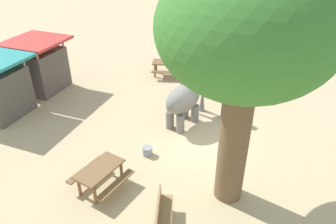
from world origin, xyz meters
TOP-DOWN VIEW (x-y plane):
  - ground_plane at (0.00, 0.00)m, footprint 60.00×60.00m
  - elephant at (1.34, 1.06)m, footprint 2.55×1.86m
  - person_handler at (2.19, -0.32)m, footprint 0.43×0.34m
  - shade_tree_main at (-2.13, -1.42)m, footprint 4.65×4.26m
  - wooden_bench at (-3.97, -0.01)m, footprint 1.46×0.80m
  - picnic_table_near at (5.46, 3.55)m, footprint 1.84×1.85m
  - picnic_table_far at (-3.28, 2.32)m, footprint 1.77×1.75m
  - market_stall_red at (1.70, 8.62)m, footprint 2.50×2.50m
  - feed_bucket at (-1.26, 1.66)m, footprint 0.36×0.36m

SIDE VIEW (x-z plane):
  - ground_plane at x=0.00m, z-range 0.00..0.00m
  - feed_bucket at x=-1.26m, z-range 0.00..0.32m
  - wooden_bench at x=-3.97m, z-range 0.03..0.91m
  - picnic_table_near at x=5.46m, z-range 0.20..0.98m
  - picnic_table_far at x=-3.28m, z-range 0.20..0.98m
  - person_handler at x=2.19m, z-range 0.14..1.76m
  - elephant at x=1.34m, z-range 0.24..2.00m
  - market_stall_red at x=1.70m, z-range -0.12..2.40m
  - shade_tree_main at x=-2.13m, z-range 1.64..8.47m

